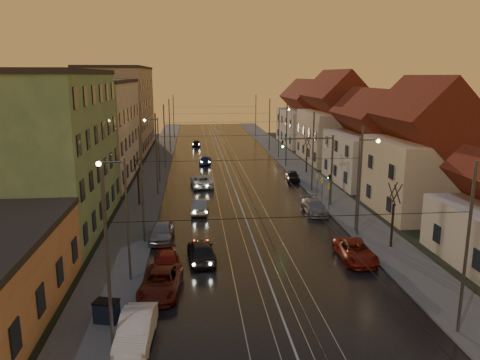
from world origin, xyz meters
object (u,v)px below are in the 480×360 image
object	(u,v)px
driving_car_0	(201,251)
driving_car_4	(196,143)
driving_car_1	(200,206)
parked_left_1	(161,282)
driving_car_2	(202,181)
parked_right_2	(293,176)
parked_right_1	(314,207)
street_lamp_1	(362,175)
dumpster	(107,312)
parked_right_0	(355,251)
street_lamp_3	(281,128)
parked_left_0	(136,329)
traffic_light_mast	(322,161)
street_lamp_2	(156,144)
parked_left_2	(167,264)
street_lamp_0	(122,208)
driving_car_3	(205,160)
parked_left_3	(162,231)

from	to	relation	value
driving_car_0	driving_car_4	bearing A→B (deg)	-94.84
driving_car_1	parked_left_1	size ratio (longest dim) A/B	0.85
driving_car_2	driving_car_4	size ratio (longest dim) A/B	1.37
driving_car_2	parked_left_1	distance (m)	27.68
parked_right_2	parked_right_1	bearing A→B (deg)	-88.70
driving_car_4	parked_left_1	distance (m)	59.88
driving_car_4	parked_right_2	size ratio (longest dim) A/B	0.98
parked_left_1	parked_right_1	size ratio (longest dim) A/B	1.12
street_lamp_1	dumpster	bearing A→B (deg)	-144.41
driving_car_0	dumpster	xyz separation A→B (m)	(-5.15, -8.14, -0.07)
driving_car_1	parked_right_0	distance (m)	16.82
driving_car_4	dumpster	bearing A→B (deg)	82.78
driving_car_2	driving_car_4	distance (m)	32.30
parked_right_0	street_lamp_3	bearing A→B (deg)	87.85
driving_car_1	parked_left_0	distance (m)	22.34
traffic_light_mast	driving_car_1	xyz separation A→B (m)	(-12.11, -1.13, -3.90)
street_lamp_2	parked_left_1	size ratio (longest dim) A/B	1.60
driving_car_0	street_lamp_2	bearing A→B (deg)	-83.73
parked_left_2	street_lamp_2	bearing A→B (deg)	89.64
driving_car_2	parked_left_2	xyz separation A→B (m)	(-2.78, -24.50, -0.08)
street_lamp_0	parked_right_2	distance (m)	32.54
street_lamp_3	parked_left_2	xyz separation A→B (m)	(-15.63, -42.83, -4.27)
driving_car_0	parked_right_0	xyz separation A→B (m)	(10.91, -0.94, -0.10)
traffic_light_mast	driving_car_4	size ratio (longest dim) A/B	1.96
driving_car_2	parked_left_1	xyz separation A→B (m)	(-3.01, -27.52, -0.00)
street_lamp_1	parked_left_1	size ratio (longest dim) A/B	1.60
traffic_light_mast	driving_car_3	size ratio (longest dim) A/B	1.71
street_lamp_1	street_lamp_2	world-z (taller)	same
traffic_light_mast	parked_right_0	xyz separation A→B (m)	(-1.29, -14.02, -3.93)
street_lamp_3	dumpster	world-z (taller)	street_lamp_3
driving_car_0	driving_car_1	distance (m)	11.94
traffic_light_mast	parked_left_3	distance (m)	17.88
street_lamp_0	dumpster	size ratio (longest dim) A/B	6.67
street_lamp_2	driving_car_2	size ratio (longest dim) A/B	1.60
street_lamp_3	parked_right_2	xyz separation A→B (m)	(-1.50, -16.40, -4.25)
driving_car_3	parked_left_1	size ratio (longest dim) A/B	0.84
driving_car_0	driving_car_3	world-z (taller)	driving_car_0
street_lamp_2	parked_left_0	world-z (taller)	street_lamp_2
driving_car_0	parked_right_1	size ratio (longest dim) A/B	1.01
dumpster	traffic_light_mast	bearing A→B (deg)	66.60
driving_car_4	parked_left_0	bearing A→B (deg)	84.47
parked_left_0	parked_left_3	distance (m)	14.75
parked_left_1	dumpster	world-z (taller)	parked_left_1
street_lamp_1	street_lamp_2	xyz separation A→B (m)	(-18.21, 20.00, 0.00)
parked_left_3	driving_car_3	bearing A→B (deg)	85.55
street_lamp_0	street_lamp_3	distance (m)	47.62
street_lamp_0	street_lamp_3	bearing A→B (deg)	67.52
driving_car_3	parked_left_3	world-z (taller)	parked_left_3
street_lamp_1	parked_right_2	distance (m)	20.11
street_lamp_2	parked_right_1	distance (m)	21.80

